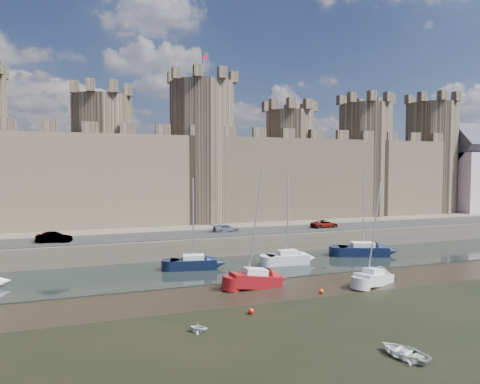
{
  "coord_description": "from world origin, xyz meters",
  "views": [
    {
      "loc": [
        -15.75,
        -21.82,
        11.45
      ],
      "look_at": [
        -0.46,
        22.0,
        8.83
      ],
      "focal_mm": 32.0,
      "sensor_mm": 36.0,
      "label": 1
    }
  ],
  "objects_px": {
    "car_0": "(53,236)",
    "sailboat_3": "(363,250)",
    "car_2": "(226,228)",
    "sailboat_5": "(374,277)",
    "sailboat_4": "(255,279)",
    "sailboat_2": "(287,258)",
    "car_3": "(325,224)",
    "sailboat_1": "(194,263)",
    "car_1": "(54,238)"
  },
  "relations": [
    {
      "from": "car_3",
      "to": "sailboat_3",
      "type": "distance_m",
      "value": 9.34
    },
    {
      "from": "car_1",
      "to": "sailboat_5",
      "type": "height_order",
      "value": "sailboat_5"
    },
    {
      "from": "sailboat_1",
      "to": "sailboat_4",
      "type": "height_order",
      "value": "sailboat_4"
    },
    {
      "from": "sailboat_2",
      "to": "sailboat_4",
      "type": "height_order",
      "value": "sailboat_4"
    },
    {
      "from": "car_0",
      "to": "sailboat_5",
      "type": "relative_size",
      "value": 0.39
    },
    {
      "from": "car_0",
      "to": "sailboat_3",
      "type": "relative_size",
      "value": 0.36
    },
    {
      "from": "car_2",
      "to": "sailboat_2",
      "type": "xyz_separation_m",
      "value": [
        4.07,
        -11.26,
        -2.2
      ]
    },
    {
      "from": "car_0",
      "to": "sailboat_2",
      "type": "xyz_separation_m",
      "value": [
        26.18,
        -10.73,
        -2.33
      ]
    },
    {
      "from": "sailboat_1",
      "to": "sailboat_4",
      "type": "relative_size",
      "value": 0.9
    },
    {
      "from": "car_1",
      "to": "sailboat_1",
      "type": "distance_m",
      "value": 17.34
    },
    {
      "from": "sailboat_3",
      "to": "car_3",
      "type": "bearing_deg",
      "value": 113.16
    },
    {
      "from": "sailboat_1",
      "to": "sailboat_4",
      "type": "bearing_deg",
      "value": -54.79
    },
    {
      "from": "sailboat_1",
      "to": "sailboat_2",
      "type": "distance_m",
      "value": 11.1
    },
    {
      "from": "car_0",
      "to": "sailboat_4",
      "type": "height_order",
      "value": "sailboat_4"
    },
    {
      "from": "car_2",
      "to": "car_1",
      "type": "bearing_deg",
      "value": 90.33
    },
    {
      "from": "car_2",
      "to": "sailboat_4",
      "type": "distance_m",
      "value": 19.16
    },
    {
      "from": "sailboat_4",
      "to": "sailboat_5",
      "type": "distance_m",
      "value": 11.68
    },
    {
      "from": "sailboat_1",
      "to": "sailboat_2",
      "type": "height_order",
      "value": "sailboat_2"
    },
    {
      "from": "sailboat_1",
      "to": "sailboat_5",
      "type": "height_order",
      "value": "sailboat_1"
    },
    {
      "from": "car_3",
      "to": "sailboat_1",
      "type": "xyz_separation_m",
      "value": [
        -22.07,
        -9.04,
        -2.27
      ]
    },
    {
      "from": "car_0",
      "to": "car_2",
      "type": "distance_m",
      "value": 22.13
    },
    {
      "from": "car_0",
      "to": "car_3",
      "type": "bearing_deg",
      "value": -78.91
    },
    {
      "from": "car_1",
      "to": "sailboat_4",
      "type": "bearing_deg",
      "value": -121.15
    },
    {
      "from": "car_1",
      "to": "car_3",
      "type": "distance_m",
      "value": 37.07
    },
    {
      "from": "car_2",
      "to": "sailboat_2",
      "type": "relative_size",
      "value": 0.35
    },
    {
      "from": "car_0",
      "to": "car_1",
      "type": "height_order",
      "value": "car_0"
    },
    {
      "from": "car_0",
      "to": "sailboat_5",
      "type": "distance_m",
      "value": 37.23
    },
    {
      "from": "car_0",
      "to": "car_2",
      "type": "height_order",
      "value": "car_0"
    },
    {
      "from": "sailboat_1",
      "to": "sailboat_3",
      "type": "xyz_separation_m",
      "value": [
        22.43,
        -0.02,
        0.03
      ]
    },
    {
      "from": "car_0",
      "to": "sailboat_1",
      "type": "height_order",
      "value": "sailboat_1"
    },
    {
      "from": "car_2",
      "to": "sailboat_1",
      "type": "xyz_separation_m",
      "value": [
        -6.96,
        -9.94,
        -2.24
      ]
    },
    {
      "from": "sailboat_4",
      "to": "sailboat_3",
      "type": "bearing_deg",
      "value": 22.34
    },
    {
      "from": "car_3",
      "to": "sailboat_5",
      "type": "distance_m",
      "value": 22.05
    },
    {
      "from": "car_2",
      "to": "sailboat_5",
      "type": "xyz_separation_m",
      "value": [
        8.37,
        -21.76,
        -2.32
      ]
    },
    {
      "from": "car_1",
      "to": "sailboat_5",
      "type": "relative_size",
      "value": 0.39
    },
    {
      "from": "car_2",
      "to": "sailboat_5",
      "type": "relative_size",
      "value": 0.37
    },
    {
      "from": "sailboat_2",
      "to": "sailboat_1",
      "type": "bearing_deg",
      "value": 177.3
    },
    {
      "from": "car_2",
      "to": "sailboat_2",
      "type": "bearing_deg",
      "value": -163.89
    },
    {
      "from": "car_2",
      "to": "sailboat_3",
      "type": "relative_size",
      "value": 0.34
    },
    {
      "from": "car_3",
      "to": "sailboat_5",
      "type": "bearing_deg",
      "value": 158.52
    },
    {
      "from": "car_0",
      "to": "car_3",
      "type": "height_order",
      "value": "car_0"
    },
    {
      "from": "car_2",
      "to": "car_3",
      "type": "xyz_separation_m",
      "value": [
        15.11,
        -0.9,
        0.04
      ]
    },
    {
      "from": "car_3",
      "to": "sailboat_1",
      "type": "height_order",
      "value": "sailboat_1"
    },
    {
      "from": "sailboat_2",
      "to": "sailboat_5",
      "type": "xyz_separation_m",
      "value": [
        4.3,
        -10.5,
        -0.11
      ]
    },
    {
      "from": "sailboat_2",
      "to": "sailboat_5",
      "type": "relative_size",
      "value": 1.06
    },
    {
      "from": "sailboat_2",
      "to": "car_1",
      "type": "bearing_deg",
      "value": 163.7
    },
    {
      "from": "car_2",
      "to": "sailboat_5",
      "type": "bearing_deg",
      "value": -162.7
    },
    {
      "from": "sailboat_2",
      "to": "car_0",
      "type": "bearing_deg",
      "value": 161.87
    },
    {
      "from": "car_0",
      "to": "sailboat_2",
      "type": "relative_size",
      "value": 0.37
    },
    {
      "from": "car_0",
      "to": "car_3",
      "type": "xyz_separation_m",
      "value": [
        37.23,
        -0.36,
        -0.09
      ]
    }
  ]
}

